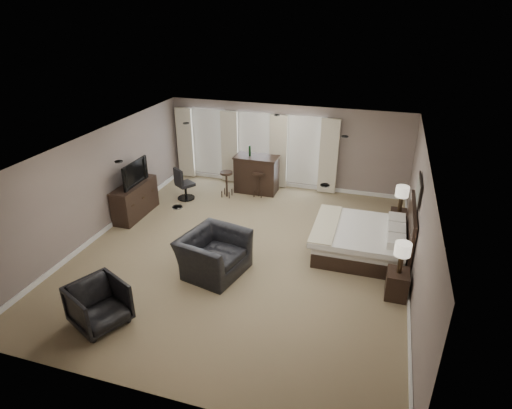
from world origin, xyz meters
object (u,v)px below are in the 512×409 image
(lamp_near, at_px, (401,258))
(armchair_near, at_px, (213,248))
(tv, at_px, (133,182))
(desk_chair, at_px, (185,183))
(armchair_far, at_px, (98,303))
(bar_stool_right, at_px, (259,184))
(bed, at_px, (359,227))
(nightstand_near, at_px, (397,284))
(nightstand_far, at_px, (398,220))
(dresser, at_px, (135,200))
(bar_stool_left, at_px, (227,184))
(lamp_far, at_px, (401,199))
(bar_counter, at_px, (256,174))

(lamp_near, height_order, armchair_near, lamp_near)
(tv, distance_m, desk_chair, 1.70)
(armchair_far, height_order, desk_chair, desk_chair)
(armchair_far, bearing_deg, bar_stool_right, 15.30)
(bed, relative_size, nightstand_near, 3.71)
(nightstand_far, bearing_deg, dresser, -169.85)
(armchair_near, bearing_deg, bar_stool_left, 29.84)
(armchair_near, xyz_separation_m, armchair_far, (-1.35, -2.18, -0.14))
(bed, relative_size, lamp_far, 3.09)
(lamp_far, distance_m, desk_chair, 6.09)
(nightstand_near, distance_m, tv, 7.15)
(bar_counter, height_order, bar_stool_right, bar_counter)
(nightstand_far, bearing_deg, lamp_far, 0.00)
(nightstand_far, xyz_separation_m, armchair_near, (-3.82, -3.16, 0.34))
(lamp_near, relative_size, desk_chair, 0.66)
(lamp_far, bearing_deg, bar_stool_right, 166.46)
(armchair_near, distance_m, armchair_far, 2.57)
(dresser, bearing_deg, armchair_far, -66.92)
(nightstand_near, xyz_separation_m, armchair_far, (-5.17, -2.44, 0.18))
(bar_counter, relative_size, bar_stool_left, 1.66)
(bed, height_order, bar_stool_left, bed)
(armchair_far, distance_m, bar_stool_right, 6.41)
(dresser, bearing_deg, nightstand_far, 10.15)
(bar_counter, bearing_deg, tv, -136.84)
(lamp_far, relative_size, tv, 0.60)
(dresser, bearing_deg, bed, -2.01)
(bar_stool_left, bearing_deg, armchair_far, -92.00)
(nightstand_near, bearing_deg, tv, 166.50)
(nightstand_far, xyz_separation_m, tv, (-6.92, -1.24, 0.74))
(armchair_near, bearing_deg, nightstand_far, -37.13)
(bar_stool_left, bearing_deg, nightstand_far, -7.67)
(lamp_far, distance_m, bar_stool_left, 5.03)
(lamp_near, bearing_deg, tv, 166.50)
(bed, relative_size, armchair_far, 2.28)
(bed, distance_m, armchair_near, 3.39)
(nightstand_near, relative_size, lamp_far, 0.83)
(nightstand_near, distance_m, armchair_near, 3.84)
(nightstand_near, relative_size, lamp_near, 0.86)
(nightstand_far, distance_m, lamp_far, 0.61)
(nightstand_near, relative_size, armchair_near, 0.41)
(bed, xyz_separation_m, armchair_far, (-4.28, -3.89, -0.21))
(armchair_near, bearing_deg, bar_counter, 18.29)
(tv, bearing_deg, nightstand_near, -103.50)
(bar_counter, relative_size, bar_stool_right, 1.73)
(armchair_near, xyz_separation_m, bar_counter, (-0.40, 4.46, -0.02))
(nightstand_far, bearing_deg, bar_stool_right, 166.46)
(nightstand_far, xyz_separation_m, lamp_far, (0.00, 0.00, 0.61))
(bed, xyz_separation_m, bar_stool_left, (-4.07, 2.12, -0.27))
(nightstand_near, bearing_deg, armchair_near, -176.04)
(lamp_far, xyz_separation_m, bar_stool_right, (-4.05, 0.97, -0.49))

